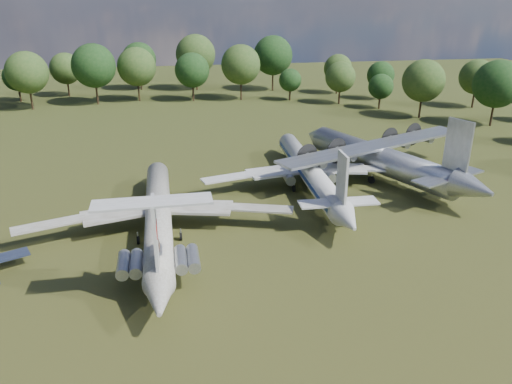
{
  "coord_description": "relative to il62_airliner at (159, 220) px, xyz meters",
  "views": [
    {
      "loc": [
        2.12,
        -60.69,
        28.43
      ],
      "look_at": [
        11.6,
        -3.55,
        5.0
      ],
      "focal_mm": 35.0,
      "sensor_mm": 36.0,
      "label": 1
    }
  ],
  "objects": [
    {
      "name": "il62_airliner",
      "position": [
        0.0,
        0.0,
        0.0
      ],
      "size": [
        35.0,
        45.02,
        4.35
      ],
      "primitive_type": null,
      "rotation": [
        0.0,
        0.0,
        0.02
      ],
      "color": "silver",
      "rests_on": "ground"
    },
    {
      "name": "an12_transport",
      "position": [
        34.89,
        15.02,
        0.55
      ],
      "size": [
        50.5,
        52.76,
        5.45
      ],
      "primitive_type": null,
      "rotation": [
        0.0,
        0.0,
        0.41
      ],
      "color": "gray",
      "rests_on": "ground"
    },
    {
      "name": "person_on_il62",
      "position": [
        0.25,
        -12.17,
        3.06
      ],
      "size": [
        0.74,
        0.58,
        1.78
      ],
      "primitive_type": "imported",
      "rotation": [
        0.0,
        0.0,
        2.88
      ],
      "color": "#9C6B4F",
      "rests_on": "il62_airliner"
    },
    {
      "name": "ground",
      "position": [
        0.63,
        3.71,
        -2.17
      ],
      "size": [
        300.0,
        300.0,
        0.0
      ],
      "primitive_type": "plane",
      "color": "#1F3712",
      "rests_on": "ground"
    },
    {
      "name": "tu104_jet",
      "position": [
        22.59,
        12.5,
        0.03
      ],
      "size": [
        33.73,
        44.6,
        4.41
      ],
      "primitive_type": null,
      "rotation": [
        0.0,
        0.0,
        -0.01
      ],
      "color": "silver",
      "rests_on": "ground"
    }
  ]
}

